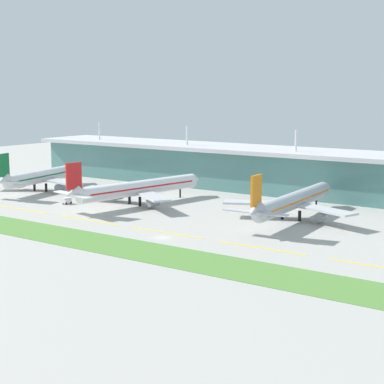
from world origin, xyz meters
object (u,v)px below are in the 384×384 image
object	(u,v)px
airliner_nearest	(42,176)
airliner_near_middle	(137,188)
pushback_tug	(80,196)
airliner_far_middle	(293,201)
baggage_cart	(67,201)

from	to	relation	value
airliner_nearest	airliner_near_middle	distance (m)	57.35
pushback_tug	airliner_nearest	bearing A→B (deg)	170.29
airliner_far_middle	baggage_cart	xyz separation A→B (m)	(-86.18, -23.57, -5.19)
airliner_nearest	pushback_tug	xyz separation A→B (m)	(28.47, -4.87, -5.34)
airliner_far_middle	airliner_near_middle	bearing A→B (deg)	-172.20
airliner_far_middle	pushback_tug	xyz separation A→B (m)	(-91.35, -11.10, -5.35)
airliner_nearest	baggage_cart	xyz separation A→B (m)	(33.63, -17.34, -5.18)
pushback_tug	baggage_cart	xyz separation A→B (m)	(5.17, -12.47, 0.16)
airliner_nearest	airliner_far_middle	world-z (taller)	same
airliner_far_middle	baggage_cart	size ratio (longest dim) A/B	18.79
airliner_nearest	baggage_cart	bearing A→B (deg)	-27.27
airliner_far_middle	pushback_tug	bearing A→B (deg)	-173.07
airliner_near_middle	baggage_cart	xyz separation A→B (m)	(-23.67, -15.01, -5.19)
airliner_nearest	pushback_tug	size ratio (longest dim) A/B	11.74
airliner_near_middle	baggage_cart	size ratio (longest dim) A/B	18.68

